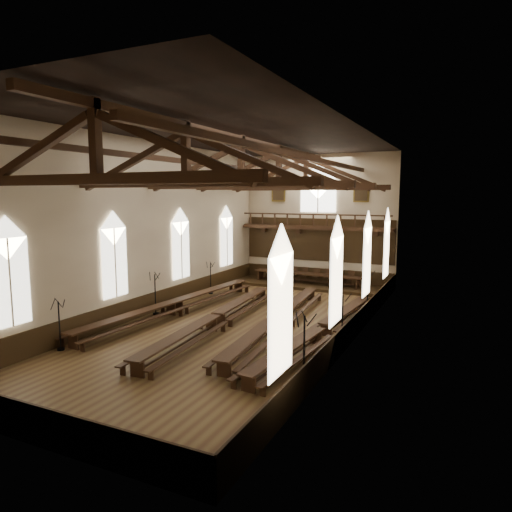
{
  "coord_description": "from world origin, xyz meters",
  "views": [
    {
      "loc": [
        10.81,
        -21.05,
        6.9
      ],
      "look_at": [
        0.12,
        1.5,
        3.56
      ],
      "focal_mm": 32.0,
      "sensor_mm": 36.0,
      "label": 1
    }
  ],
  "objects_px": {
    "dais": "(307,285)",
    "high_table": "(307,275)",
    "refectory_row_d": "(322,329)",
    "candelabrum_left_far": "(211,284)",
    "candelabrum_right_mid": "(342,327)",
    "refectory_row_a": "(175,304)",
    "refectory_row_b": "(215,318)",
    "candelabrum_right_near": "(304,363)",
    "candelabrum_left_mid": "(155,302)",
    "refectory_row_c": "(278,318)",
    "candelabrum_right_far": "(367,301)",
    "candelabrum_left_near": "(60,335)"
  },
  "relations": [
    {
      "from": "dais",
      "to": "high_table",
      "type": "bearing_deg",
      "value": 0.0
    },
    {
      "from": "refectory_row_d",
      "to": "high_table",
      "type": "distance_m",
      "value": 12.99
    },
    {
      "from": "high_table",
      "to": "candelabrum_left_far",
      "type": "distance_m",
      "value": 7.51
    },
    {
      "from": "refectory_row_d",
      "to": "candelabrum_right_mid",
      "type": "relative_size",
      "value": 5.94
    },
    {
      "from": "refectory_row_a",
      "to": "candelabrum_left_far",
      "type": "height_order",
      "value": "candelabrum_left_far"
    },
    {
      "from": "refectory_row_b",
      "to": "candelabrum_right_mid",
      "type": "bearing_deg",
      "value": 5.26
    },
    {
      "from": "dais",
      "to": "candelabrum_right_near",
      "type": "distance_m",
      "value": 18.25
    },
    {
      "from": "high_table",
      "to": "refectory_row_a",
      "type": "bearing_deg",
      "value": -111.36
    },
    {
      "from": "candelabrum_right_mid",
      "to": "candelabrum_left_mid",
      "type": "bearing_deg",
      "value": 178.52
    },
    {
      "from": "refectory_row_c",
      "to": "refectory_row_d",
      "type": "height_order",
      "value": "refectory_row_c"
    },
    {
      "from": "candelabrum_left_mid",
      "to": "candelabrum_right_mid",
      "type": "relative_size",
      "value": 1.04
    },
    {
      "from": "refectory_row_a",
      "to": "candelabrum_left_mid",
      "type": "height_order",
      "value": "candelabrum_left_mid"
    },
    {
      "from": "refectory_row_d",
      "to": "candelabrum_right_near",
      "type": "bearing_deg",
      "value": -79.71
    },
    {
      "from": "candelabrum_left_mid",
      "to": "high_table",
      "type": "bearing_deg",
      "value": 65.67
    },
    {
      "from": "refectory_row_c",
      "to": "dais",
      "type": "relative_size",
      "value": 1.27
    },
    {
      "from": "refectory_row_b",
      "to": "dais",
      "type": "distance_m",
      "value": 12.5
    },
    {
      "from": "refectory_row_d",
      "to": "candelabrum_right_far",
      "type": "relative_size",
      "value": 5.42
    },
    {
      "from": "refectory_row_b",
      "to": "candelabrum_left_near",
      "type": "xyz_separation_m",
      "value": [
        -4.53,
        -5.93,
        0.16
      ]
    },
    {
      "from": "refectory_row_d",
      "to": "candelabrum_left_near",
      "type": "height_order",
      "value": "candelabrum_left_near"
    },
    {
      "from": "refectory_row_d",
      "to": "candelabrum_left_far",
      "type": "xyz_separation_m",
      "value": [
        -10.15,
        6.63,
        0.17
      ]
    },
    {
      "from": "refectory_row_c",
      "to": "candelabrum_left_far",
      "type": "height_order",
      "value": "candelabrum_left_far"
    },
    {
      "from": "dais",
      "to": "candelabrum_right_near",
      "type": "bearing_deg",
      "value": -71.25
    },
    {
      "from": "high_table",
      "to": "candelabrum_right_mid",
      "type": "relative_size",
      "value": 3.57
    },
    {
      "from": "candelabrum_left_mid",
      "to": "candelabrum_right_mid",
      "type": "distance_m",
      "value": 11.1
    },
    {
      "from": "high_table",
      "to": "candelabrum_left_mid",
      "type": "distance_m",
      "value": 12.71
    },
    {
      "from": "refectory_row_a",
      "to": "candelabrum_left_mid",
      "type": "bearing_deg",
      "value": -147.56
    },
    {
      "from": "refectory_row_d",
      "to": "candelabrum_right_near",
      "type": "relative_size",
      "value": 5.2
    },
    {
      "from": "refectory_row_a",
      "to": "dais",
      "type": "relative_size",
      "value": 1.32
    },
    {
      "from": "candelabrum_left_far",
      "to": "candelabrum_right_mid",
      "type": "xyz_separation_m",
      "value": [
        11.1,
        -6.48,
        0.03
      ]
    },
    {
      "from": "refectory_row_a",
      "to": "candelabrum_right_far",
      "type": "relative_size",
      "value": 5.71
    },
    {
      "from": "refectory_row_c",
      "to": "high_table",
      "type": "xyz_separation_m",
      "value": [
        -2.28,
        11.11,
        0.35
      ]
    },
    {
      "from": "refectory_row_a",
      "to": "refectory_row_b",
      "type": "relative_size",
      "value": 1.03
    },
    {
      "from": "refectory_row_a",
      "to": "refectory_row_d",
      "type": "height_order",
      "value": "refectory_row_a"
    },
    {
      "from": "candelabrum_left_mid",
      "to": "candelabrum_left_far",
      "type": "relative_size",
      "value": 1.09
    },
    {
      "from": "refectory_row_a",
      "to": "candelabrum_right_far",
      "type": "height_order",
      "value": "candelabrum_right_far"
    },
    {
      "from": "candelabrum_left_mid",
      "to": "candelabrum_right_far",
      "type": "relative_size",
      "value": 0.95
    },
    {
      "from": "refectory_row_c",
      "to": "candelabrum_left_near",
      "type": "distance_m",
      "value": 10.47
    },
    {
      "from": "refectory_row_c",
      "to": "candelabrum_right_mid",
      "type": "bearing_deg",
      "value": -11.88
    },
    {
      "from": "refectory_row_c",
      "to": "candelabrum_right_near",
      "type": "relative_size",
      "value": 5.28
    },
    {
      "from": "refectory_row_d",
      "to": "candelabrum_left_far",
      "type": "relative_size",
      "value": 6.21
    },
    {
      "from": "refectory_row_a",
      "to": "refectory_row_b",
      "type": "distance_m",
      "value": 3.89
    },
    {
      "from": "refectory_row_d",
      "to": "candelabrum_left_mid",
      "type": "relative_size",
      "value": 5.68
    },
    {
      "from": "high_table",
      "to": "candelabrum_right_near",
      "type": "height_order",
      "value": "candelabrum_right_near"
    },
    {
      "from": "candelabrum_left_far",
      "to": "candelabrum_right_far",
      "type": "xyz_separation_m",
      "value": [
        11.1,
        -0.81,
        0.1
      ]
    },
    {
      "from": "candelabrum_left_mid",
      "to": "candelabrum_right_near",
      "type": "bearing_deg",
      "value": -27.15
    },
    {
      "from": "refectory_row_a",
      "to": "refectory_row_d",
      "type": "distance_m",
      "value": 9.26
    },
    {
      "from": "candelabrum_right_near",
      "to": "candelabrum_right_far",
      "type": "distance_m",
      "value": 11.08
    },
    {
      "from": "candelabrum_left_near",
      "to": "candelabrum_right_near",
      "type": "height_order",
      "value": "candelabrum_right_near"
    },
    {
      "from": "refectory_row_b",
      "to": "candelabrum_left_far",
      "type": "relative_size",
      "value": 6.38
    },
    {
      "from": "high_table",
      "to": "refectory_row_d",
      "type": "bearing_deg",
      "value": -67.78
    }
  ]
}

